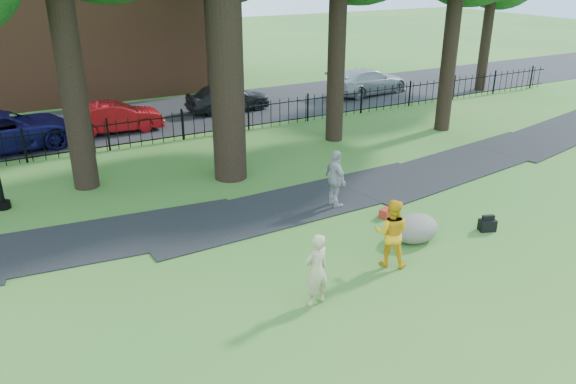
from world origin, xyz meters
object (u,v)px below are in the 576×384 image
man (392,233)px  boulder (415,227)px  red_sedan (115,117)px  woman (316,270)px

man → boulder: (1.41, 0.73, -0.47)m
man → red_sedan: 15.16m
woman → boulder: (3.87, 1.31, -0.45)m
man → boulder: 1.66m
woman → man: (2.47, 0.58, 0.02)m
red_sedan → man: bearing=-163.5°
man → boulder: bearing=-110.1°
man → red_sedan: size_ratio=0.44×
red_sedan → boulder: bearing=-157.6°
man → boulder: size_ratio=1.31×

